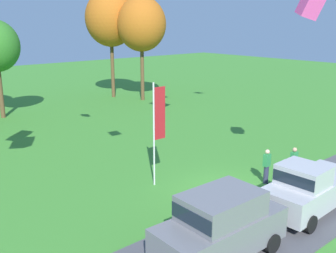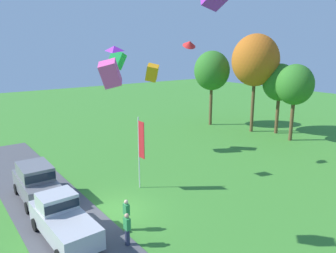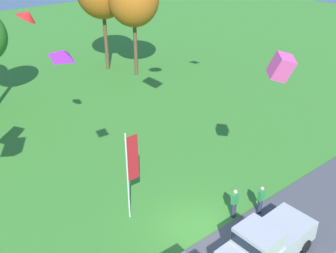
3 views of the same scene
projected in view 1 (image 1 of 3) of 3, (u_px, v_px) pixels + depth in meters
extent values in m
plane|color=#3D842D|center=(228.00, 192.00, 18.01)|extent=(120.00, 120.00, 0.00)
cube|color=#4C4C51|center=(284.00, 214.00, 15.84)|extent=(36.00, 4.40, 0.06)
cube|color=slate|center=(220.00, 233.00, 12.68)|extent=(4.64, 2.01, 1.10)
cube|color=slate|center=(221.00, 206.00, 12.43)|extent=(2.64, 1.82, 0.84)
cube|color=#19232D|center=(221.00, 206.00, 12.43)|extent=(2.69, 1.79, 0.46)
cylinder|color=black|center=(165.00, 253.00, 12.54)|extent=(0.69, 0.26, 0.68)
cylinder|color=black|center=(272.00, 243.00, 13.11)|extent=(0.69, 0.26, 0.68)
cylinder|color=black|center=(231.00, 222.00, 14.46)|extent=(0.69, 0.26, 0.68)
cube|color=#B7B7BC|center=(311.00, 191.00, 15.98)|extent=(5.06, 2.06, 1.00)
cube|color=#B7B7BC|center=(303.00, 175.00, 15.22)|extent=(1.56, 1.81, 0.80)
cube|color=#19232D|center=(303.00, 175.00, 15.22)|extent=(1.58, 1.77, 0.44)
cylinder|color=black|center=(310.00, 224.00, 14.35)|extent=(0.69, 0.26, 0.68)
cylinder|color=black|center=(268.00, 207.00, 15.64)|extent=(0.69, 0.26, 0.68)
cylinder|color=black|center=(310.00, 184.00, 17.86)|extent=(0.69, 0.26, 0.68)
cylinder|color=#2D334C|center=(293.00, 172.00, 19.17)|extent=(0.24, 0.24, 0.88)
cube|color=#2D8E47|center=(294.00, 158.00, 18.98)|extent=(0.36, 0.22, 0.60)
sphere|color=tan|center=(295.00, 150.00, 18.87)|extent=(0.22, 0.22, 0.22)
cylinder|color=#2D334C|center=(266.00, 175.00, 18.87)|extent=(0.24, 0.24, 0.88)
cube|color=#2D8E47|center=(267.00, 160.00, 18.68)|extent=(0.36, 0.22, 0.60)
sphere|color=beige|center=(268.00, 152.00, 18.57)|extent=(0.22, 0.22, 0.22)
cylinder|color=brown|center=(1.00, 93.00, 31.48)|extent=(0.36, 0.36, 4.08)
cylinder|color=brown|center=(113.00, 70.00, 40.09)|extent=(0.36, 0.36, 5.61)
ellipsoid|color=#B25B19|center=(111.00, 18.00, 38.78)|extent=(5.05, 5.05, 5.55)
cylinder|color=brown|center=(142.00, 74.00, 38.54)|extent=(0.36, 0.36, 5.22)
ellipsoid|color=#B25B19|center=(142.00, 24.00, 37.32)|extent=(4.70, 4.70, 5.17)
cylinder|color=silver|center=(154.00, 135.00, 18.18)|extent=(0.08, 0.08, 4.94)
cube|color=red|center=(160.00, 113.00, 18.14)|extent=(0.64, 0.04, 2.47)
cube|color=#EA4C9E|center=(311.00, 5.00, 16.65)|extent=(1.12, 1.31, 1.34)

